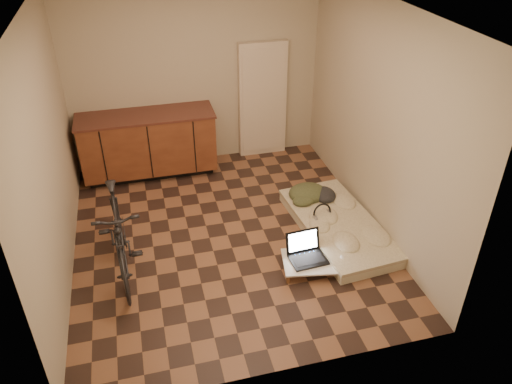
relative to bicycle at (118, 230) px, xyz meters
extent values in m
cube|color=brown|center=(1.20, 0.31, -0.52)|extent=(3.50, 4.00, 0.00)
cube|color=silver|center=(1.20, 0.31, 2.08)|extent=(3.50, 4.00, 0.00)
cube|color=#BDAE91|center=(1.20, 2.31, 0.78)|extent=(3.50, 0.00, 2.60)
cube|color=#BDAE91|center=(1.20, -1.69, 0.78)|extent=(3.50, 0.00, 2.60)
cube|color=#BDAE91|center=(-0.55, 0.31, 0.78)|extent=(0.00, 4.00, 2.60)
cube|color=#BDAE91|center=(2.95, 0.31, 0.78)|extent=(0.00, 4.00, 2.60)
cube|color=black|center=(0.45, 2.05, -0.47)|extent=(1.70, 0.48, 0.10)
cube|color=#5A2B19|center=(0.45, 2.01, -0.03)|extent=(1.80, 0.60, 0.78)
cube|color=#51271E|center=(0.45, 2.01, 0.38)|extent=(1.84, 0.62, 0.03)
cube|color=beige|center=(2.15, 2.25, 0.33)|extent=(0.70, 0.10, 1.70)
imported|color=black|center=(0.00, 0.00, 0.00)|extent=(0.55, 1.62, 1.04)
cube|color=beige|center=(2.50, 0.06, -0.46)|extent=(0.96, 1.79, 0.11)
cube|color=beige|center=(2.50, 0.06, -0.39)|extent=(0.98, 1.81, 0.04)
cube|color=brown|center=(1.65, -0.66, -0.47)|extent=(0.04, 0.04, 0.10)
cube|color=brown|center=(1.72, -0.27, -0.47)|extent=(0.04, 0.04, 0.10)
cube|color=brown|center=(2.28, -0.77, -0.47)|extent=(0.04, 0.04, 0.10)
cube|color=brown|center=(2.35, -0.38, -0.47)|extent=(0.04, 0.04, 0.10)
cube|color=white|center=(2.00, -0.52, -0.41)|extent=(0.77, 0.57, 0.02)
cube|color=black|center=(1.92, -0.50, -0.39)|extent=(0.40, 0.30, 0.02)
cube|color=black|center=(1.91, -0.33, -0.26)|extent=(0.39, 0.10, 0.25)
cube|color=white|center=(1.91, -0.33, -0.26)|extent=(0.33, 0.08, 0.20)
ellipsoid|color=white|center=(2.27, -0.58, -0.38)|extent=(0.08, 0.12, 0.04)
camera|label=1|loc=(0.34, -4.36, 3.09)|focal=35.00mm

